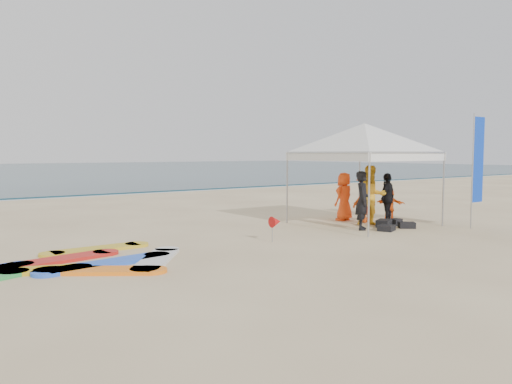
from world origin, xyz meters
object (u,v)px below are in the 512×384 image
at_px(person_black_a, 363,200).
at_px(person_orange_a, 365,198).
at_px(person_yellow, 372,196).
at_px(person_black_b, 387,198).
at_px(canopy_tent, 365,124).
at_px(person_orange_b, 344,197).
at_px(marker_pennant, 276,222).
at_px(person_seated, 390,204).
at_px(surfboard_spread, 61,266).
at_px(feather_flag, 478,161).

distance_m(person_black_a, person_orange_a, 1.57).
xyz_separation_m(person_yellow, person_black_b, (0.81, 0.06, -0.12)).
xyz_separation_m(person_orange_a, canopy_tent, (-0.40, -0.28, 2.32)).
distance_m(person_black_b, person_orange_b, 1.39).
bearing_deg(marker_pennant, person_seated, 10.42).
distance_m(marker_pennant, surfboard_spread, 5.13).
bearing_deg(surfboard_spread, person_yellow, 1.31).
relative_size(person_seated, marker_pennant, 1.61).
relative_size(marker_pennant, surfboard_spread, 0.12).
distance_m(person_seated, surfboard_spread, 10.80).
xyz_separation_m(person_black_b, surfboard_spread, (-9.96, -0.27, -0.75)).
height_order(person_yellow, marker_pennant, person_yellow).
bearing_deg(person_black_b, surfboard_spread, -17.50).
height_order(person_black_b, marker_pennant, person_black_b).
xyz_separation_m(person_black_a, person_orange_a, (1.22, 0.98, -0.07)).
bearing_deg(canopy_tent, person_yellow, -85.73).
bearing_deg(person_black_a, surfboard_spread, 137.05).
distance_m(person_black_a, marker_pennant, 3.23).
bearing_deg(person_black_a, person_black_b, -26.25).
bearing_deg(person_orange_b, marker_pennant, 10.81).
distance_m(person_orange_a, surfboard_spread, 9.59).
xyz_separation_m(person_black_a, person_black_b, (1.66, 0.46, -0.05)).
xyz_separation_m(person_yellow, feather_flag, (2.10, -2.14, 1.05)).
height_order(person_yellow, surfboard_spread, person_yellow).
relative_size(canopy_tent, marker_pennant, 7.37).
height_order(person_black_b, feather_flag, feather_flag).
height_order(person_yellow, person_seated, person_yellow).
distance_m(person_orange_a, canopy_tent, 2.37).
distance_m(person_black_a, canopy_tent, 2.49).
relative_size(person_orange_a, person_seated, 1.51).
xyz_separation_m(person_black_a, canopy_tent, (0.82, 0.70, 2.25)).
height_order(person_orange_b, person_seated, person_orange_b).
bearing_deg(person_orange_a, feather_flag, 121.85).
bearing_deg(person_black_b, canopy_tent, -35.31).
relative_size(person_orange_a, feather_flag, 0.46).
bearing_deg(marker_pennant, canopy_tent, 10.56).
xyz_separation_m(person_orange_a, person_black_b, (0.44, -0.52, 0.01)).
height_order(person_seated, feather_flag, feather_flag).
bearing_deg(person_orange_b, canopy_tent, 67.39).
xyz_separation_m(person_orange_a, surfboard_spread, (-9.53, -0.79, -0.74)).
distance_m(canopy_tent, feather_flag, 3.43).
relative_size(person_yellow, person_orange_b, 1.16).
distance_m(person_yellow, person_black_b, 0.82).
relative_size(person_yellow, marker_pennant, 2.86).
relative_size(person_orange_a, marker_pennant, 2.43).
distance_m(person_black_a, person_yellow, 0.93).
distance_m(person_black_a, person_orange_b, 1.97).
height_order(person_orange_a, marker_pennant, person_orange_a).
distance_m(person_black_a, surfboard_spread, 8.35).
distance_m(person_orange_a, person_seated, 1.26).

